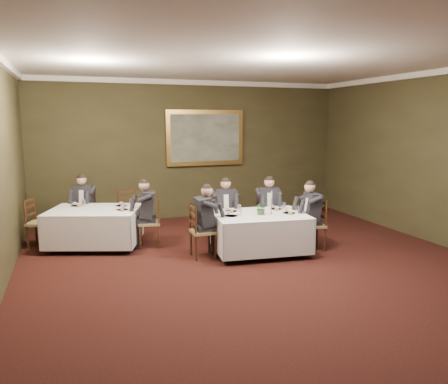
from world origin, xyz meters
TOP-DOWN VIEW (x-y plane):
  - ground at (0.00, 0.00)m, footprint 10.00×10.00m
  - ceiling at (0.00, 0.00)m, footprint 8.00×10.00m
  - back_wall at (0.00, 5.00)m, footprint 8.00×0.10m
  - crown_molding at (0.00, 0.00)m, footprint 8.00×10.00m
  - table_main at (0.32, 1.45)m, footprint 1.87×1.51m
  - table_second at (-2.60, 2.93)m, footprint 2.07×1.81m
  - chair_main_backleft at (-0.04, 2.38)m, footprint 0.50×0.48m
  - diner_main_backleft at (-0.04, 2.37)m, footprint 0.47×0.53m
  - chair_main_backright at (0.89, 2.28)m, footprint 0.52×0.50m
  - diner_main_backright at (0.88, 2.27)m, footprint 0.49×0.55m
  - chair_main_endleft at (-0.77, 1.57)m, footprint 0.42×0.44m
  - diner_main_endleft at (-0.76, 1.57)m, footprint 0.48×0.42m
  - chair_main_endright at (1.41, 1.33)m, footprint 0.48×0.50m
  - diner_main_endright at (1.40, 1.33)m, footprint 0.53×0.47m
  - chair_sec_backleft at (-2.75, 3.93)m, footprint 0.56×0.55m
  - diner_sec_backleft at (-2.76, 3.92)m, footprint 0.55×0.59m
  - chair_sec_backright at (-1.87, 3.63)m, footprint 0.49×0.48m
  - chair_sec_endright at (-1.56, 2.58)m, footprint 0.49×0.51m
  - diner_sec_endright at (-1.57, 2.58)m, footprint 0.55×0.48m
  - chair_sec_endleft at (-3.64, 3.29)m, footprint 0.55×0.56m
  - centerpiece at (0.33, 1.37)m, footprint 0.25×0.22m
  - candlestick at (0.53, 1.37)m, footprint 0.07×0.07m
  - place_setting_table_main at (-0.05, 1.89)m, footprint 0.33×0.31m
  - place_setting_table_second at (-2.87, 3.46)m, footprint 0.33×0.31m
  - painting at (0.32, 4.94)m, footprint 2.05×0.09m

SIDE VIEW (x-z plane):
  - ground at x=0.00m, z-range 0.00..0.00m
  - chair_main_backleft at x=-0.04m, z-range -0.22..0.78m
  - chair_main_backright at x=0.89m, z-range -0.22..0.78m
  - chair_main_endleft at x=-0.77m, z-range -0.22..0.78m
  - chair_main_endright at x=1.41m, z-range -0.22..0.78m
  - chair_sec_backleft at x=-2.75m, z-range -0.22..0.78m
  - chair_sec_backright at x=-1.87m, z-range -0.22..0.78m
  - chair_sec_endright at x=-1.56m, z-range -0.22..0.78m
  - chair_sec_endleft at x=-3.64m, z-range -0.22..0.78m
  - table_main at x=0.32m, z-range 0.12..0.78m
  - table_second at x=-2.60m, z-range 0.12..0.78m
  - diner_main_backleft at x=-0.04m, z-range -0.16..1.19m
  - diner_main_backright at x=0.88m, z-range -0.16..1.19m
  - diner_main_endleft at x=-0.76m, z-range -0.16..1.19m
  - diner_main_endright at x=1.40m, z-range -0.16..1.19m
  - diner_sec_backleft at x=-2.76m, z-range -0.16..1.19m
  - diner_sec_endright at x=-1.57m, z-range -0.16..1.19m
  - place_setting_table_main at x=-0.05m, z-range 0.73..0.87m
  - place_setting_table_second at x=-2.87m, z-range 0.73..0.87m
  - centerpiece at x=0.33m, z-range 0.77..1.03m
  - candlestick at x=0.53m, z-range 0.70..1.16m
  - back_wall at x=0.00m, z-range 0.00..3.50m
  - painting at x=0.32m, z-range 1.35..2.77m
  - crown_molding at x=0.00m, z-range 3.38..3.50m
  - ceiling at x=0.00m, z-range 3.45..3.55m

